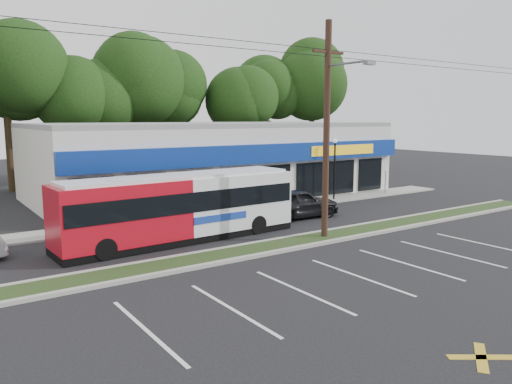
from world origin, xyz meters
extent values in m
plane|color=black|center=(0.00, 0.00, 0.00)|extent=(120.00, 120.00, 0.00)
cube|color=#1E3515|center=(0.00, 1.00, 0.06)|extent=(40.00, 1.60, 0.12)
cube|color=#9E9E93|center=(0.00, 0.15, 0.07)|extent=(40.00, 0.25, 0.14)
cube|color=#9E9E93|center=(0.00, 1.85, 0.07)|extent=(40.00, 0.25, 0.14)
cube|color=#9E9E93|center=(5.00, 9.00, 0.05)|extent=(32.00, 2.20, 0.10)
cube|color=silver|center=(5.50, 16.00, 2.50)|extent=(25.00, 12.00, 5.00)
cube|color=navy|center=(5.50, 9.75, 3.40)|extent=(25.00, 0.50, 1.20)
cube|color=black|center=(5.50, 9.94, 1.40)|extent=(24.00, 0.12, 2.40)
cube|color=yellow|center=(12.50, 9.48, 3.40)|extent=(6.00, 0.06, 0.70)
cube|color=gray|center=(5.50, 16.00, 5.15)|extent=(25.00, 12.00, 0.30)
cylinder|color=black|center=(3.00, 1.00, 5.00)|extent=(0.30, 0.30, 10.00)
cube|color=black|center=(3.00, 1.00, 8.60)|extent=(1.80, 0.12, 0.12)
cylinder|color=#59595E|center=(3.00, -0.20, 8.00)|extent=(0.10, 2.40, 0.10)
cube|color=#59595E|center=(3.00, -1.50, 7.90)|extent=(0.50, 0.25, 0.15)
cylinder|color=black|center=(0.00, 1.00, 8.70)|extent=(50.00, 0.02, 0.02)
cylinder|color=black|center=(0.00, 1.00, 8.40)|extent=(50.00, 0.02, 0.02)
cylinder|color=black|center=(11.00, 8.80, 2.00)|extent=(0.12, 0.12, 4.00)
sphere|color=silver|center=(11.00, 8.80, 4.10)|extent=(0.30, 0.30, 0.30)
cylinder|color=#59595E|center=(16.00, 8.60, 1.10)|extent=(0.06, 0.06, 2.20)
cube|color=white|center=(16.00, 8.55, 2.00)|extent=(0.45, 0.04, 0.45)
cylinder|color=black|center=(-6.00, 26.00, 2.86)|extent=(0.56, 0.56, 5.72)
sphere|color=black|center=(-6.00, 26.00, 8.45)|extent=(6.76, 6.76, 6.76)
cylinder|color=black|center=(-1.00, 26.00, 2.86)|extent=(0.56, 0.56, 5.72)
sphere|color=black|center=(-1.00, 26.00, 8.45)|extent=(6.76, 6.76, 6.76)
cylinder|color=black|center=(4.00, 26.00, 2.86)|extent=(0.56, 0.56, 5.72)
sphere|color=black|center=(4.00, 26.00, 8.45)|extent=(6.76, 6.76, 6.76)
cylinder|color=black|center=(9.00, 26.00, 2.86)|extent=(0.56, 0.56, 5.72)
sphere|color=black|center=(9.00, 26.00, 8.45)|extent=(6.76, 6.76, 6.76)
cylinder|color=black|center=(14.00, 26.00, 2.86)|extent=(0.56, 0.56, 5.72)
sphere|color=black|center=(14.00, 26.00, 8.45)|extent=(6.76, 6.76, 6.76)
cylinder|color=black|center=(19.00, 26.00, 2.86)|extent=(0.56, 0.56, 5.72)
sphere|color=black|center=(19.00, 26.00, 8.45)|extent=(6.76, 6.76, 6.76)
cylinder|color=black|center=(24.00, 26.00, 2.86)|extent=(0.56, 0.56, 5.72)
sphere|color=black|center=(24.00, 26.00, 8.45)|extent=(6.76, 6.76, 6.76)
cube|color=#B30D1C|center=(-5.63, 4.38, 1.65)|extent=(5.83, 2.63, 2.63)
cube|color=white|center=(0.09, 4.62, 1.65)|extent=(5.83, 2.63, 2.63)
cube|color=black|center=(-2.77, 4.50, 0.19)|extent=(11.55, 2.83, 0.33)
cube|color=black|center=(-2.77, 4.50, 1.96)|extent=(11.33, 2.93, 0.91)
cube|color=black|center=(2.98, 4.75, 1.81)|extent=(0.15, 2.03, 1.34)
cube|color=#193899|center=(-1.29, 3.35, 1.10)|extent=(2.86, 0.15, 0.33)
cube|color=white|center=(-2.77, 4.50, 3.01)|extent=(10.97, 2.62, 0.17)
cylinder|color=black|center=(-6.73, 3.25, 0.46)|extent=(0.93, 0.31, 0.92)
cylinder|color=black|center=(-6.82, 5.40, 0.46)|extent=(0.93, 0.31, 0.92)
cylinder|color=black|center=(0.94, 3.59, 0.46)|extent=(0.93, 0.31, 0.92)
cylinder|color=black|center=(0.85, 5.73, 0.46)|extent=(0.93, 0.31, 0.92)
imported|color=black|center=(4.98, 5.50, 0.86)|extent=(5.13, 2.23, 1.72)
imported|color=silver|center=(5.74, 7.59, 0.92)|extent=(0.80, 0.74, 1.84)
imported|color=beige|center=(4.46, 8.50, 0.89)|extent=(1.09, 1.03, 1.78)
camera|label=1|loc=(-12.81, -16.15, 5.68)|focal=35.00mm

